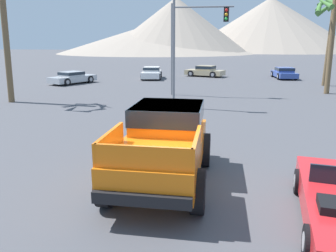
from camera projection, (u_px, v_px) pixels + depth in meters
ground_plane at (176, 182)px, 8.72m from camera, size 320.00×320.00×0.00m
orange_pickup_truck at (165, 139)px, 8.70m from camera, size 2.44×4.90×1.94m
parked_car_white at (152, 73)px, 33.49m from camera, size 2.30×4.50×1.20m
parked_car_blue at (284, 73)px, 33.77m from camera, size 2.10×4.55×1.13m
parked_car_tan at (205, 71)px, 35.63m from camera, size 4.49×3.17×1.18m
parked_car_silver at (72, 77)px, 29.46m from camera, size 3.45×4.58×1.09m
traffic_light_main at (194, 32)px, 22.03m from camera, size 4.16×0.38×6.14m
street_lamp_post at (174, 27)px, 17.74m from camera, size 0.90×0.24×7.30m
palm_tree_short at (332, 16)px, 26.80m from camera, size 2.95×2.92×7.59m
palm_tree_leaning at (335, 18)px, 22.60m from camera, size 3.05×2.97×6.93m
distant_mountain_range at (224, 28)px, 121.85m from camera, size 109.67×93.25×20.98m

